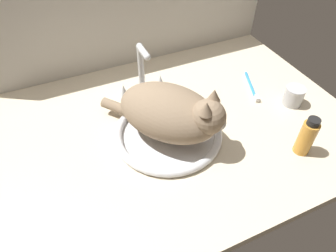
# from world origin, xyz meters

# --- Properties ---
(countertop) EXTENTS (1.10, 0.79, 0.03)m
(countertop) POSITION_xyz_m (0.00, 0.00, 0.01)
(countertop) COLOR beige
(countertop) RESTS_ON ground
(backsplash_wall) EXTENTS (1.10, 0.02, 0.40)m
(backsplash_wall) POSITION_xyz_m (0.00, 0.41, 0.20)
(backsplash_wall) COLOR beige
(backsplash_wall) RESTS_ON ground
(sink_basin) EXTENTS (0.33, 0.33, 0.02)m
(sink_basin) POSITION_xyz_m (-0.05, -0.03, 0.04)
(sink_basin) COLOR white
(sink_basin) RESTS_ON countertop
(faucet) EXTENTS (0.17, 0.10, 0.20)m
(faucet) POSITION_xyz_m (-0.05, 0.18, 0.10)
(faucet) COLOR silver
(faucet) RESTS_ON countertop
(cat) EXTENTS (0.33, 0.37, 0.17)m
(cat) POSITION_xyz_m (-0.04, -0.04, 0.13)
(cat) COLOR #8C755B
(cat) RESTS_ON sink_basin
(amber_bottle) EXTENTS (0.04, 0.04, 0.12)m
(amber_bottle) POSITION_xyz_m (0.27, -0.24, 0.09)
(amber_bottle) COLOR gold
(amber_bottle) RESTS_ON countertop
(metal_jar) EXTENTS (0.06, 0.06, 0.06)m
(metal_jar) POSITION_xyz_m (0.39, -0.06, 0.06)
(metal_jar) COLOR #B2B5BA
(metal_jar) RESTS_ON countertop
(toothbrush) EXTENTS (0.07, 0.16, 0.02)m
(toothbrush) POSITION_xyz_m (0.32, 0.07, 0.04)
(toothbrush) COLOR #338CD1
(toothbrush) RESTS_ON countertop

